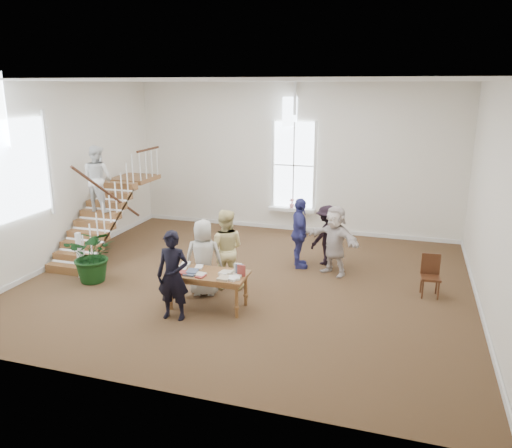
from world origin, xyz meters
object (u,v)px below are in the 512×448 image
(library_table, at_px, (208,277))
(woman_cluster_c, at_px, (335,240))
(elderly_woman, at_px, (204,258))
(woman_cluster_a, at_px, (300,233))
(woman_cluster_b, at_px, (327,235))
(floor_plant, at_px, (93,255))
(police_officer, at_px, (173,276))
(person_yellow, at_px, (225,249))
(side_chair, at_px, (430,273))

(library_table, distance_m, woman_cluster_c, 3.42)
(library_table, height_order, elderly_woman, elderly_woman)
(elderly_woman, xyz_separation_m, woman_cluster_a, (1.60, 2.25, 0.05))
(woman_cluster_b, relative_size, floor_plant, 1.19)
(library_table, distance_m, police_officer, 0.81)
(library_table, xyz_separation_m, police_officer, (-0.45, -0.64, 0.21))
(person_yellow, bearing_deg, side_chair, 178.93)
(police_officer, distance_m, elderly_woman, 1.25)
(person_yellow, bearing_deg, library_table, 79.94)
(police_officer, relative_size, floor_plant, 1.37)
(woman_cluster_a, bearing_deg, person_yellow, 125.29)
(library_table, xyz_separation_m, side_chair, (4.33, 2.02, -0.17))
(elderly_woman, bearing_deg, police_officer, 71.20)
(elderly_woman, height_order, woman_cluster_a, woman_cluster_a)
(woman_cluster_b, bearing_deg, floor_plant, -27.33)
(woman_cluster_a, xyz_separation_m, woman_cluster_b, (0.60, 0.45, -0.12))
(police_officer, xyz_separation_m, floor_plant, (-2.62, 1.17, -0.24))
(person_yellow, bearing_deg, woman_cluster_c, -157.69)
(woman_cluster_b, bearing_deg, person_yellow, -7.64)
(floor_plant, bearing_deg, library_table, -9.86)
(elderly_woman, bearing_deg, library_table, 105.79)
(library_table, bearing_deg, woman_cluster_b, 59.47)
(elderly_woman, bearing_deg, woman_cluster_b, -143.46)
(library_table, relative_size, floor_plant, 1.26)
(side_chair, bearing_deg, elderly_woman, -168.65)
(library_table, relative_size, side_chair, 1.77)
(woman_cluster_a, xyz_separation_m, side_chair, (3.08, -0.84, -0.38))
(woman_cluster_a, relative_size, side_chair, 1.92)
(police_officer, bearing_deg, person_yellow, 73.54)
(woman_cluster_c, bearing_deg, woman_cluster_b, 144.59)
(police_officer, bearing_deg, elderly_woman, 81.84)
(library_table, height_order, woman_cluster_b, woman_cluster_b)
(police_officer, height_order, woman_cluster_b, police_officer)
(police_officer, distance_m, person_yellow, 1.80)
(person_yellow, distance_m, woman_cluster_c, 2.69)
(police_officer, relative_size, elderly_woman, 1.06)
(police_officer, xyz_separation_m, woman_cluster_b, (2.30, 3.95, -0.12))
(police_officer, bearing_deg, woman_cluster_b, 56.16)
(police_officer, bearing_deg, floor_plant, 152.25)
(police_officer, relative_size, woman_cluster_a, 1.00)
(elderly_woman, xyz_separation_m, side_chair, (4.68, 1.41, -0.33))
(woman_cluster_c, bearing_deg, woman_cluster_a, -162.71)
(elderly_woman, xyz_separation_m, woman_cluster_b, (2.20, 2.70, -0.07))
(floor_plant, relative_size, side_chair, 1.40)
(police_officer, bearing_deg, woman_cluster_c, 48.13)
(elderly_woman, relative_size, woman_cluster_a, 0.95)
(police_officer, distance_m, side_chair, 5.48)
(police_officer, xyz_separation_m, person_yellow, (0.40, 1.75, 0.02))
(woman_cluster_a, bearing_deg, library_table, 138.37)
(woman_cluster_a, bearing_deg, side_chair, -123.27)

